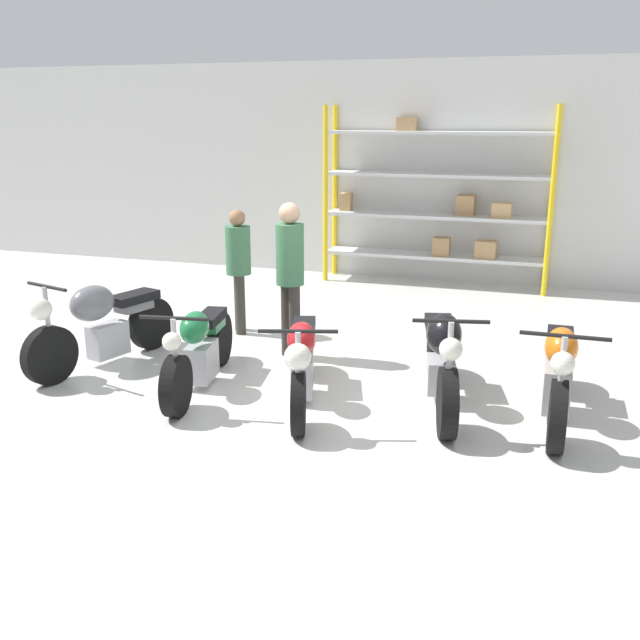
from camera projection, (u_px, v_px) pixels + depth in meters
The scene contains 10 objects.
ground_plane at pixel (308, 397), 7.16m from camera, with size 30.00×30.00×0.00m, color silver.
back_wall at pixel (417, 173), 11.90m from camera, with size 30.00×0.08×3.60m.
shelving_rack at pixel (439, 199), 11.55m from camera, with size 3.67×0.63×2.88m.
motorcycle_grey at pixel (101, 323), 7.94m from camera, with size 0.82×2.01×1.06m.
motorcycle_green at pixel (200, 349), 7.33m from camera, with size 0.68×2.05×0.96m.
motorcycle_red at pixel (302, 360), 6.94m from camera, with size 0.90×2.07×0.96m.
motorcycle_black at pixel (442, 358), 6.87m from camera, with size 0.78×2.12×1.07m.
motorcycle_orange at pixel (558, 373), 6.56m from camera, with size 0.72×2.11×1.02m.
person_browsing at pixel (290, 267), 8.07m from camera, with size 0.45×0.45×1.80m.
person_near_rack at pixel (238, 262), 9.07m from camera, with size 0.43×0.43×1.60m.
Camera 1 is at (2.14, -6.31, 2.74)m, focal length 40.00 mm.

